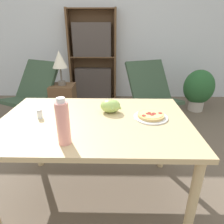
{
  "coord_description": "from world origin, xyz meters",
  "views": [
    {
      "loc": [
        0.29,
        -1.38,
        1.36
      ],
      "look_at": [
        0.27,
        -0.06,
        0.79
      ],
      "focal_mm": 32.0,
      "sensor_mm": 36.0,
      "label": 1
    }
  ],
  "objects_px": {
    "potted_plant_floor": "(199,89)",
    "grape_bunch": "(110,106)",
    "lounge_chair_far": "(152,104)",
    "pizza_on_plate": "(151,116)",
    "side_table": "(64,103)",
    "bookshelf": "(93,61)",
    "table_lamp": "(60,61)",
    "salt_shaker": "(40,114)",
    "drink_bottle": "(62,123)",
    "lounge_chair_near": "(32,104)"
  },
  "relations": [
    {
      "from": "table_lamp",
      "to": "bookshelf",
      "type": "bearing_deg",
      "value": 71.88
    },
    {
      "from": "salt_shaker",
      "to": "lounge_chair_near",
      "type": "xyz_separation_m",
      "value": [
        -0.69,
        1.43,
        -0.48
      ]
    },
    {
      "from": "salt_shaker",
      "to": "pizza_on_plate",
      "type": "bearing_deg",
      "value": 1.44
    },
    {
      "from": "lounge_chair_far",
      "to": "bookshelf",
      "type": "xyz_separation_m",
      "value": [
        -0.98,
        1.07,
        0.47
      ]
    },
    {
      "from": "lounge_chair_far",
      "to": "table_lamp",
      "type": "xyz_separation_m",
      "value": [
        -1.33,
        0.01,
        0.63
      ]
    },
    {
      "from": "pizza_on_plate",
      "to": "lounge_chair_near",
      "type": "bearing_deg",
      "value": 137.06
    },
    {
      "from": "grape_bunch",
      "to": "potted_plant_floor",
      "type": "bearing_deg",
      "value": 51.48
    },
    {
      "from": "pizza_on_plate",
      "to": "bookshelf",
      "type": "bearing_deg",
      "value": 105.64
    },
    {
      "from": "lounge_chair_near",
      "to": "lounge_chair_far",
      "type": "relative_size",
      "value": 1.02
    },
    {
      "from": "pizza_on_plate",
      "to": "lounge_chair_far",
      "type": "xyz_separation_m",
      "value": [
        0.28,
        1.43,
        -0.46
      ]
    },
    {
      "from": "lounge_chair_near",
      "to": "potted_plant_floor",
      "type": "relative_size",
      "value": 1.34
    },
    {
      "from": "side_table",
      "to": "potted_plant_floor",
      "type": "bearing_deg",
      "value": 12.05
    },
    {
      "from": "lounge_chair_far",
      "to": "side_table",
      "type": "bearing_deg",
      "value": 157.64
    },
    {
      "from": "pizza_on_plate",
      "to": "bookshelf",
      "type": "xyz_separation_m",
      "value": [
        -0.7,
        2.5,
        0.01
      ]
    },
    {
      "from": "grape_bunch",
      "to": "drink_bottle",
      "type": "distance_m",
      "value": 0.53
    },
    {
      "from": "lounge_chair_near",
      "to": "bookshelf",
      "type": "relative_size",
      "value": 0.57
    },
    {
      "from": "grape_bunch",
      "to": "salt_shaker",
      "type": "relative_size",
      "value": 2.47
    },
    {
      "from": "lounge_chair_far",
      "to": "bookshelf",
      "type": "distance_m",
      "value": 1.53
    },
    {
      "from": "salt_shaker",
      "to": "potted_plant_floor",
      "type": "relative_size",
      "value": 0.09
    },
    {
      "from": "side_table",
      "to": "bookshelf",
      "type": "bearing_deg",
      "value": 71.88
    },
    {
      "from": "pizza_on_plate",
      "to": "salt_shaker",
      "type": "bearing_deg",
      "value": -178.56
    },
    {
      "from": "grape_bunch",
      "to": "potted_plant_floor",
      "type": "height_order",
      "value": "grape_bunch"
    },
    {
      "from": "grape_bunch",
      "to": "lounge_chair_far",
      "type": "distance_m",
      "value": 1.54
    },
    {
      "from": "salt_shaker",
      "to": "potted_plant_floor",
      "type": "distance_m",
      "value": 2.78
    },
    {
      "from": "pizza_on_plate",
      "to": "lounge_chair_far",
      "type": "relative_size",
      "value": 0.27
    },
    {
      "from": "salt_shaker",
      "to": "grape_bunch",
      "type": "bearing_deg",
      "value": 13.14
    },
    {
      "from": "bookshelf",
      "to": "table_lamp",
      "type": "relative_size",
      "value": 3.42
    },
    {
      "from": "drink_bottle",
      "to": "bookshelf",
      "type": "relative_size",
      "value": 0.17
    },
    {
      "from": "drink_bottle",
      "to": "potted_plant_floor",
      "type": "height_order",
      "value": "drink_bottle"
    },
    {
      "from": "salt_shaker",
      "to": "bookshelf",
      "type": "bearing_deg",
      "value": 87.15
    },
    {
      "from": "grape_bunch",
      "to": "side_table",
      "type": "height_order",
      "value": "grape_bunch"
    },
    {
      "from": "pizza_on_plate",
      "to": "drink_bottle",
      "type": "xyz_separation_m",
      "value": [
        -0.56,
        -0.36,
        0.12
      ]
    },
    {
      "from": "pizza_on_plate",
      "to": "potted_plant_floor",
      "type": "distance_m",
      "value": 2.25
    },
    {
      "from": "pizza_on_plate",
      "to": "lounge_chair_near",
      "type": "distance_m",
      "value": 2.11
    },
    {
      "from": "grape_bunch",
      "to": "bookshelf",
      "type": "height_order",
      "value": "bookshelf"
    },
    {
      "from": "lounge_chair_far",
      "to": "table_lamp",
      "type": "distance_m",
      "value": 1.47
    },
    {
      "from": "grape_bunch",
      "to": "drink_bottle",
      "type": "relative_size",
      "value": 0.59
    },
    {
      "from": "pizza_on_plate",
      "to": "side_table",
      "type": "height_order",
      "value": "pizza_on_plate"
    },
    {
      "from": "pizza_on_plate",
      "to": "bookshelf",
      "type": "relative_size",
      "value": 0.15
    },
    {
      "from": "grape_bunch",
      "to": "potted_plant_floor",
      "type": "distance_m",
      "value": 2.35
    },
    {
      "from": "lounge_chair_near",
      "to": "table_lamp",
      "type": "distance_m",
      "value": 0.78
    },
    {
      "from": "lounge_chair_near",
      "to": "side_table",
      "type": "height_order",
      "value": "lounge_chair_near"
    },
    {
      "from": "lounge_chair_far",
      "to": "potted_plant_floor",
      "type": "bearing_deg",
      "value": 7.67
    },
    {
      "from": "bookshelf",
      "to": "potted_plant_floor",
      "type": "bearing_deg",
      "value": -17.76
    },
    {
      "from": "bookshelf",
      "to": "pizza_on_plate",
      "type": "bearing_deg",
      "value": -74.36
    },
    {
      "from": "pizza_on_plate",
      "to": "lounge_chair_near",
      "type": "height_order",
      "value": "lounge_chair_near"
    },
    {
      "from": "grape_bunch",
      "to": "drink_bottle",
      "type": "xyz_separation_m",
      "value": [
        -0.26,
        -0.46,
        0.08
      ]
    },
    {
      "from": "lounge_chair_near",
      "to": "side_table",
      "type": "xyz_separation_m",
      "value": [
        0.47,
        0.04,
        -0.0
      ]
    },
    {
      "from": "grape_bunch",
      "to": "lounge_chair_near",
      "type": "distance_m",
      "value": 1.85
    },
    {
      "from": "potted_plant_floor",
      "to": "grape_bunch",
      "type": "bearing_deg",
      "value": -128.52
    }
  ]
}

